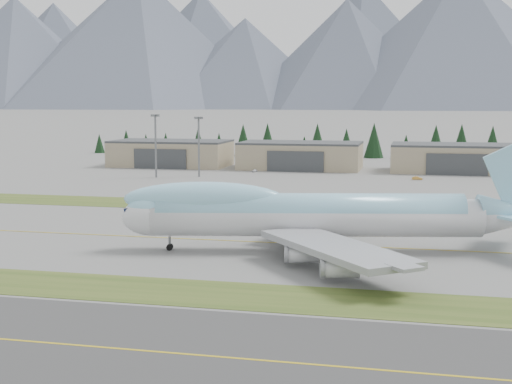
% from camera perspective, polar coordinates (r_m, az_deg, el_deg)
% --- Properties ---
extents(ground, '(7000.00, 7000.00, 0.00)m').
position_cam_1_polar(ground, '(139.02, -0.16, -4.01)').
color(ground, slate).
rests_on(ground, ground).
extents(grass_strip_near, '(400.00, 14.00, 0.08)m').
position_cam_1_polar(grass_strip_near, '(103.31, -4.91, -8.05)').
color(grass_strip_near, '#384D1B').
rests_on(grass_strip_near, ground).
extents(grass_strip_far, '(400.00, 18.00, 0.08)m').
position_cam_1_polar(grass_strip_far, '(182.51, 2.99, -1.29)').
color(grass_strip_far, '#384D1B').
rests_on(grass_strip_far, ground).
extents(asphalt_taxiway, '(400.00, 32.00, 0.04)m').
position_cam_1_polar(asphalt_taxiway, '(81.83, -10.12, -12.32)').
color(asphalt_taxiway, '#393939').
rests_on(asphalt_taxiway, ground).
extents(taxiway_line_main, '(400.00, 0.40, 0.02)m').
position_cam_1_polar(taxiway_line_main, '(139.02, -0.16, -4.01)').
color(taxiway_line_main, gold).
rests_on(taxiway_line_main, ground).
extents(taxiway_line_near, '(400.00, 0.40, 0.02)m').
position_cam_1_polar(taxiway_line_near, '(81.83, -10.12, -12.32)').
color(taxiway_line_near, gold).
rests_on(taxiway_line_near, ground).
extents(boeing_747_freighter, '(79.49, 67.04, 20.85)m').
position_cam_1_polar(boeing_747_freighter, '(129.99, 4.43, -1.75)').
color(boeing_747_freighter, silver).
rests_on(boeing_747_freighter, ground).
extents(hangar_left, '(48.00, 26.60, 10.80)m').
position_cam_1_polar(hangar_left, '(300.86, -6.82, 3.10)').
color(hangar_left, tan).
rests_on(hangar_left, ground).
extents(hangar_center, '(48.00, 26.60, 10.80)m').
position_cam_1_polar(hangar_center, '(287.23, 3.60, 2.94)').
color(hangar_center, tan).
rests_on(hangar_center, ground).
extents(hangar_right, '(48.00, 26.60, 10.80)m').
position_cam_1_polar(hangar_right, '(283.99, 15.65, 2.63)').
color(hangar_right, tan).
rests_on(hangar_right, ground).
extents(floodlight_masts, '(160.90, 8.69, 24.40)m').
position_cam_1_polar(floodlight_masts, '(243.11, 10.20, 4.56)').
color(floodlight_masts, slate).
rests_on(floodlight_masts, ground).
extents(service_vehicle_a, '(1.88, 3.40, 1.09)m').
position_cam_1_polar(service_vehicle_a, '(273.97, -0.12, 1.61)').
color(service_vehicle_a, silver).
rests_on(service_vehicle_a, ground).
extents(service_vehicle_b, '(3.74, 1.44, 1.22)m').
position_cam_1_polar(service_vehicle_b, '(252.85, 12.77, 0.95)').
color(service_vehicle_b, '#C38930').
rests_on(service_vehicle_b, ground).
extents(service_vehicle_c, '(3.69, 5.11, 1.37)m').
position_cam_1_polar(service_vehicle_c, '(274.48, 16.94, 1.30)').
color(service_vehicle_c, '#A0A0A4').
rests_on(service_vehicle_c, ground).
extents(conifer_belt, '(268.84, 16.44, 16.86)m').
position_cam_1_polar(conifer_belt, '(344.47, 10.67, 3.91)').
color(conifer_belt, black).
rests_on(conifer_belt, ground).
extents(mountain_ridge_front, '(4270.15, 1229.65, 479.21)m').
position_cam_1_polar(mountain_ridge_front, '(2355.79, 9.74, 11.83)').
color(mountain_ridge_front, '#454D5C').
rests_on(mountain_ridge_front, ground).
extents(mountain_ridge_rear, '(4481.02, 1028.92, 514.46)m').
position_cam_1_polar(mountain_ridge_rear, '(3046.09, 16.15, 11.39)').
color(mountain_ridge_rear, '#454D5C').
rests_on(mountain_ridge_rear, ground).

